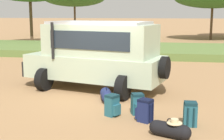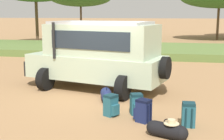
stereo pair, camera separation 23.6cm
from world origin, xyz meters
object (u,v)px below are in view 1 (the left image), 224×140
object	(u,v)px
backpack_beside_front_wheel	(145,111)
backpack_outermost	(112,106)
backpack_near_rear_wheel	(190,114)
duffel_bag_low_black_case	(170,130)
safari_vehicle	(97,54)
duffel_bag_soft_canvas	(106,95)
backpack_cluster_center	(138,104)

from	to	relation	value
backpack_beside_front_wheel	backpack_outermost	size ratio (longest dim) A/B	1.02
backpack_near_rear_wheel	duffel_bag_low_black_case	distance (m)	0.95
safari_vehicle	duffel_bag_soft_canvas	size ratio (longest dim) A/B	5.69
backpack_cluster_center	backpack_near_rear_wheel	world-z (taller)	backpack_near_rear_wheel
backpack_beside_front_wheel	duffel_bag_soft_canvas	bearing A→B (deg)	127.62
backpack_beside_front_wheel	duffel_bag_soft_canvas	xyz separation A→B (m)	(-1.33, 1.72, -0.11)
backpack_beside_front_wheel	backpack_cluster_center	bearing A→B (deg)	113.78
duffel_bag_low_black_case	backpack_near_rear_wheel	bearing A→B (deg)	59.00
backpack_beside_front_wheel	backpack_near_rear_wheel	bearing A→B (deg)	-6.01
duffel_bag_soft_canvas	backpack_beside_front_wheel	bearing A→B (deg)	-52.38
backpack_outermost	backpack_beside_front_wheel	bearing A→B (deg)	-19.26
backpack_beside_front_wheel	backpack_outermost	xyz separation A→B (m)	(-0.89, 0.31, -0.01)
backpack_cluster_center	duffel_bag_soft_canvas	size ratio (longest dim) A/B	0.61
safari_vehicle	duffel_bag_low_black_case	bearing A→B (deg)	-58.02
backpack_beside_front_wheel	backpack_outermost	distance (m)	0.95
backpack_beside_front_wheel	backpack_cluster_center	size ratio (longest dim) A/B	1.00
backpack_cluster_center	backpack_near_rear_wheel	xyz separation A→B (m)	(1.34, -0.65, 0.01)
backpack_near_rear_wheel	safari_vehicle	bearing A→B (deg)	132.80
safari_vehicle	backpack_cluster_center	world-z (taller)	safari_vehicle
backpack_near_rear_wheel	duffel_bag_low_black_case	world-z (taller)	backpack_near_rear_wheel
backpack_outermost	duffel_bag_soft_canvas	distance (m)	1.48
safari_vehicle	duffel_bag_soft_canvas	distance (m)	1.94
backpack_beside_front_wheel	backpack_near_rear_wheel	size ratio (longest dim) A/B	0.97
backpack_near_rear_wheel	duffel_bag_soft_canvas	world-z (taller)	backpack_near_rear_wheel
safari_vehicle	backpack_beside_front_wheel	bearing A→B (deg)	-58.56
backpack_outermost	duffel_bag_low_black_case	size ratio (longest dim) A/B	0.62
backpack_near_rear_wheel	backpack_outermost	size ratio (longest dim) A/B	1.05
backpack_beside_front_wheel	backpack_near_rear_wheel	world-z (taller)	backpack_near_rear_wheel
backpack_beside_front_wheel	backpack_cluster_center	xyz separation A→B (m)	(-0.23, 0.53, -0.00)
backpack_cluster_center	duffel_bag_low_black_case	distance (m)	1.69
backpack_beside_front_wheel	duffel_bag_low_black_case	size ratio (longest dim) A/B	0.64
safari_vehicle	backpack_cluster_center	xyz separation A→B (m)	(1.71, -2.64, -1.01)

